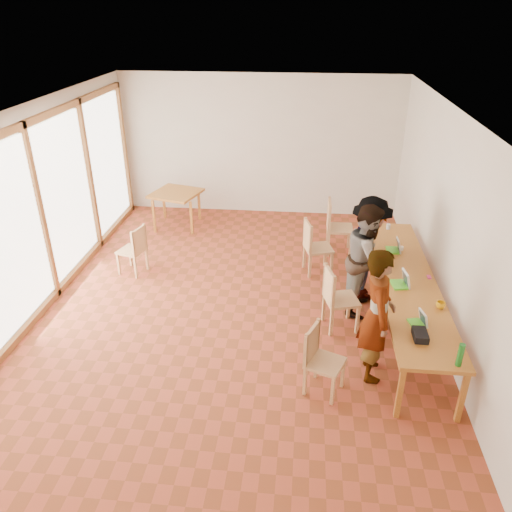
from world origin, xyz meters
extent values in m
plane|color=#A34027|center=(0.00, 0.00, 0.00)|extent=(8.00, 8.00, 0.00)
cube|color=beige|center=(0.00, 4.00, 1.50)|extent=(6.00, 0.10, 3.00)
cube|color=beige|center=(0.00, -4.00, 1.50)|extent=(6.00, 0.10, 3.00)
cube|color=beige|center=(3.00, 0.00, 1.50)|extent=(0.10, 8.00, 3.00)
cube|color=white|center=(-2.96, 0.00, 1.50)|extent=(0.10, 8.00, 3.00)
cube|color=white|center=(0.00, 0.00, 3.02)|extent=(6.00, 8.00, 0.04)
cube|color=#C6792C|center=(2.50, -0.23, 0.72)|extent=(0.80, 4.00, 0.05)
cube|color=#C6792C|center=(2.16, -2.17, 0.35)|extent=(0.06, 0.06, 0.70)
cube|color=#C6792C|center=(2.16, 1.71, 0.35)|extent=(0.06, 0.06, 0.70)
cube|color=#C6792C|center=(2.84, -2.17, 0.35)|extent=(0.06, 0.06, 0.70)
cube|color=#C6792C|center=(2.84, 1.71, 0.35)|extent=(0.06, 0.06, 0.70)
cube|color=#C6792C|center=(-1.66, 2.99, 0.72)|extent=(0.90, 0.90, 0.05)
cube|color=#C6792C|center=(-2.05, 2.60, 0.35)|extent=(0.05, 0.05, 0.70)
cube|color=#C6792C|center=(-2.05, 3.38, 0.35)|extent=(0.05, 0.05, 0.70)
cube|color=#C6792C|center=(-1.27, 2.60, 0.35)|extent=(0.05, 0.05, 0.70)
cube|color=#C6792C|center=(-1.27, 3.38, 0.35)|extent=(0.05, 0.05, 0.70)
cube|color=#DFAE6F|center=(1.33, -1.82, 0.42)|extent=(0.54, 0.54, 0.04)
cube|color=#DFAE6F|center=(1.16, -1.74, 0.66)|extent=(0.20, 0.39, 0.43)
cube|color=#DFAE6F|center=(1.59, -0.43, 0.46)|extent=(0.55, 0.55, 0.04)
cube|color=#DFAE6F|center=(1.40, -0.48, 0.72)|extent=(0.16, 0.45, 0.47)
cube|color=#DFAE6F|center=(1.28, 1.23, 0.46)|extent=(0.55, 0.55, 0.04)
cube|color=#DFAE6F|center=(1.08, 1.17, 0.72)|extent=(0.16, 0.45, 0.47)
cube|color=#DFAE6F|center=(1.68, 2.05, 0.49)|extent=(0.48, 0.48, 0.05)
cube|color=#DFAE6F|center=(1.47, 2.05, 0.76)|extent=(0.05, 0.48, 0.50)
cube|color=#DFAE6F|center=(-1.95, 0.90, 0.42)|extent=(0.51, 0.51, 0.04)
cube|color=#DFAE6F|center=(-1.77, 0.84, 0.65)|extent=(0.15, 0.40, 0.43)
imported|color=gray|center=(1.94, -1.42, 0.88)|extent=(0.43, 0.65, 1.76)
imported|color=gray|center=(1.97, 0.12, 0.86)|extent=(0.83, 0.96, 1.71)
imported|color=gray|center=(2.03, 0.49, 0.85)|extent=(0.84, 1.20, 1.69)
cube|color=#53D72A|center=(2.43, -1.38, 0.76)|extent=(0.20, 0.25, 0.02)
cube|color=white|center=(2.50, -1.36, 0.84)|extent=(0.11, 0.21, 0.18)
cube|color=#53D72A|center=(2.35, -0.44, 0.76)|extent=(0.23, 0.29, 0.03)
cube|color=white|center=(2.45, -0.42, 0.86)|extent=(0.11, 0.25, 0.22)
cube|color=#53D72A|center=(2.42, 0.65, 0.76)|extent=(0.18, 0.26, 0.03)
cube|color=white|center=(2.51, 0.65, 0.86)|extent=(0.08, 0.23, 0.21)
imported|color=#FAB60D|center=(2.80, -0.97, 0.80)|extent=(0.13, 0.13, 0.09)
cylinder|color=#1C6A20|center=(2.74, -2.12, 0.89)|extent=(0.07, 0.07, 0.28)
cylinder|color=silver|center=(2.47, 1.52, 0.80)|extent=(0.07, 0.07, 0.09)
cylinder|color=white|center=(2.56, 0.70, 0.78)|extent=(0.08, 0.08, 0.06)
cube|color=#DF3384|center=(2.82, -0.16, 0.76)|extent=(0.05, 0.10, 0.01)
cube|color=black|center=(2.42, -1.66, 0.80)|extent=(0.16, 0.26, 0.09)
camera|label=1|loc=(0.98, -6.60, 4.27)|focal=35.00mm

